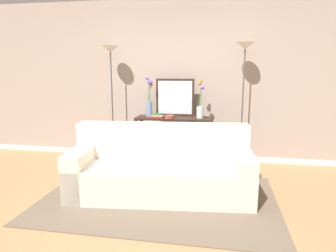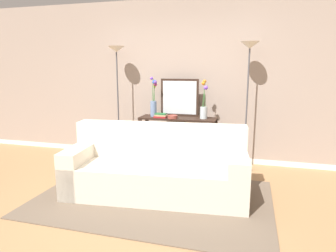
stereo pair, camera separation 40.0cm
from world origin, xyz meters
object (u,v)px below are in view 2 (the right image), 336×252
object	(u,v)px
floor_lamp_left	(117,72)
book_stack	(161,116)
vase_short_flowers	(204,106)
floor_lamp_right	(249,71)
fruit_bowl	(173,117)
wall_mirror	(180,98)
couch	(156,170)
vase_tall_flowers	(154,101)
console_table	(178,132)
book_row_under_console	(160,160)

from	to	relation	value
floor_lamp_left	book_stack	distance (m)	1.07
vase_short_flowers	floor_lamp_right	bearing A→B (deg)	1.87
fruit_bowl	floor_lamp_left	bearing A→B (deg)	171.82
floor_lamp_right	vase_short_flowers	distance (m)	0.86
wall_mirror	vase_short_flowers	bearing A→B (deg)	-19.73
floor_lamp_right	wall_mirror	bearing A→B (deg)	172.97
couch	vase_tall_flowers	world-z (taller)	vase_tall_flowers
couch	vase_tall_flowers	distance (m)	1.49
console_table	book_row_under_console	bearing A→B (deg)	180.00
floor_lamp_left	vase_tall_flowers	distance (m)	0.81
fruit_bowl	book_row_under_console	xyz separation A→B (m)	(-0.25, 0.12, -0.77)
floor_lamp_left	fruit_bowl	size ratio (longest dim) A/B	12.34
console_table	vase_short_flowers	size ratio (longest dim) A/B	2.02
book_stack	console_table	bearing A→B (deg)	19.95
floor_lamp_right	vase_short_flowers	size ratio (longest dim) A/B	3.20
couch	fruit_bowl	world-z (taller)	couch
book_stack	vase_tall_flowers	bearing A→B (deg)	144.73
floor_lamp_left	vase_short_flowers	xyz separation A→B (m)	(1.49, -0.02, -0.54)
floor_lamp_right	book_row_under_console	bearing A→B (deg)	-178.99
fruit_bowl	book_row_under_console	bearing A→B (deg)	153.77
vase_tall_flowers	book_stack	bearing A→B (deg)	-35.27
console_table	vase_tall_flowers	distance (m)	0.65
vase_tall_flowers	wall_mirror	bearing A→B (deg)	20.35
floor_lamp_left	vase_short_flowers	world-z (taller)	floor_lamp_left
console_table	floor_lamp_left	xyz separation A→B (m)	(-1.07, 0.02, 0.98)
floor_lamp_left	book_row_under_console	distance (m)	1.66
floor_lamp_left	wall_mirror	size ratio (longest dim) A/B	3.05
console_table	vase_short_flowers	distance (m)	0.61
floor_lamp_left	vase_tall_flowers	size ratio (longest dim) A/B	2.99
couch	book_stack	distance (m)	1.27
vase_short_flowers	book_stack	distance (m)	0.71
floor_lamp_left	vase_short_flowers	distance (m)	1.58
book_stack	book_row_under_console	xyz separation A→B (m)	(-0.04, 0.10, -0.78)
wall_mirror	vase_short_flowers	distance (m)	0.48
floor_lamp_right	wall_mirror	world-z (taller)	floor_lamp_right
floor_lamp_left	vase_tall_flowers	world-z (taller)	floor_lamp_left
floor_lamp_right	fruit_bowl	size ratio (longest dim) A/B	12.50
console_table	book_stack	world-z (taller)	book_stack
floor_lamp_left	book_row_under_console	world-z (taller)	floor_lamp_left
fruit_bowl	couch	bearing A→B (deg)	-86.09
floor_lamp_left	book_stack	bearing A→B (deg)	-8.57
floor_lamp_right	vase_tall_flowers	xyz separation A→B (m)	(-1.49, -0.01, -0.50)
couch	book_stack	world-z (taller)	couch
couch	wall_mirror	distance (m)	1.59
console_table	wall_mirror	distance (m)	0.58
couch	wall_mirror	xyz separation A→B (m)	(-0.03, 1.38, 0.79)
console_table	wall_mirror	size ratio (longest dim) A/B	1.95
couch	console_table	bearing A→B (deg)	90.79
console_table	floor_lamp_left	distance (m)	1.45
couch	floor_lamp_left	size ratio (longest dim) A/B	1.19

